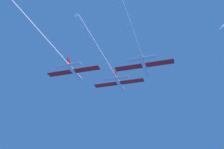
{
  "coord_description": "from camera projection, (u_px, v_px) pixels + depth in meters",
  "views": [
    {
      "loc": [
        21.67,
        -79.09,
        -39.77
      ],
      "look_at": [
        0.27,
        -7.53,
        0.3
      ],
      "focal_mm": 40.06,
      "sensor_mm": 36.0,
      "label": 1
    }
  ],
  "objects": [
    {
      "name": "jet_right_wing",
      "position": [
        137.0,
        46.0,
        68.48
      ],
      "size": [
        18.45,
        46.93,
        3.06
      ],
      "color": "white"
    },
    {
      "name": "jet_lead",
      "position": [
        110.0,
        69.0,
        82.04
      ],
      "size": [
        18.45,
        46.78,
        3.06
      ],
      "color": "white"
    },
    {
      "name": "jet_left_wing",
      "position": [
        56.0,
        51.0,
        73.31
      ],
      "size": [
        18.45,
        50.6,
        3.06
      ],
      "color": "white"
    }
  ]
}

